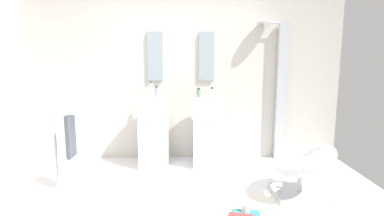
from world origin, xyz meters
name	(u,v)px	position (x,y,z in m)	size (l,w,h in m)	color
ground_plane	(179,208)	(0.00, 0.00, -0.02)	(4.80, 3.60, 0.04)	silver
rear_partition	(181,74)	(0.00, 1.65, 1.30)	(4.80, 0.10, 2.60)	beige
pedestal_sink_left	(154,130)	(-0.38, 1.24, 0.53)	(0.44, 0.44, 1.10)	white
pedestal_sink_right	(207,130)	(0.38, 1.24, 0.53)	(0.44, 0.44, 1.10)	white
vanity_mirror_left	(155,56)	(-0.38, 1.58, 1.56)	(0.22, 0.03, 0.71)	#8C9EA8
vanity_mirror_right	(206,56)	(0.38, 1.58, 1.56)	(0.22, 0.03, 0.71)	#8C9EA8
shower_column	(280,89)	(1.49, 1.53, 1.08)	(0.49, 0.24, 2.05)	#B7BABF
lounge_chair	(300,166)	(1.34, 0.20, 0.35)	(1.09, 1.09, 0.65)	#B7BABF
towel_rack	(68,138)	(-1.27, 0.43, 0.63)	(0.37, 0.22, 0.95)	#B7BABF
area_rug	(238,214)	(0.59, -0.18, 0.01)	(1.23, 0.87, 0.01)	white
magazine_teal	(246,215)	(0.66, -0.26, 0.03)	(0.27, 0.19, 0.03)	teal
coffee_mug	(246,209)	(0.67, -0.19, 0.06)	(0.09, 0.09, 0.10)	white
soap_bottle_clear	(151,89)	(-0.43, 1.40, 1.09)	(0.05, 0.05, 0.20)	silver
soap_bottle_green	(199,93)	(0.25, 1.15, 1.06)	(0.06, 0.06, 0.13)	#59996B
soap_bottle_grey	(157,92)	(-0.32, 1.12, 1.07)	(0.05, 0.05, 0.16)	#99999E
soap_bottle_white	(212,93)	(0.43, 1.14, 1.06)	(0.06, 0.06, 0.14)	white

